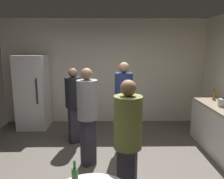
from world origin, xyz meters
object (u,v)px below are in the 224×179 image
object	(u,v)px
kettle	(223,103)
person_in_gray_shirt	(88,110)
refrigerator	(33,92)
beer_bottle_on_counter	(214,96)
person_in_olive_shirt	(128,136)
person_in_black_shirt	(74,100)
beer_bottle_green	(75,175)
person_in_navy_shirt	(124,99)

from	to	relation	value
kettle	person_in_gray_shirt	world-z (taller)	person_in_gray_shirt
refrigerator	beer_bottle_on_counter	world-z (taller)	refrigerator
refrigerator	beer_bottle_on_counter	size ratio (longest dim) A/B	7.83
refrigerator	person_in_olive_shirt	distance (m)	3.54
beer_bottle_on_counter	person_in_black_shirt	bearing A→B (deg)	-178.37
kettle	beer_bottle_green	xyz separation A→B (m)	(-2.45, -2.08, -0.15)
kettle	person_in_olive_shirt	world-z (taller)	person_in_olive_shirt
person_in_navy_shirt	person_in_gray_shirt	world-z (taller)	person_in_navy_shirt
kettle	beer_bottle_on_counter	world-z (taller)	beer_bottle_on_counter
kettle	beer_bottle_on_counter	xyz separation A→B (m)	(0.09, 0.53, 0.01)
beer_bottle_green	person_in_gray_shirt	size ratio (longest dim) A/B	0.14
person_in_black_shirt	person_in_olive_shirt	bearing A→B (deg)	-4.64
refrigerator	beer_bottle_green	bearing A→B (deg)	-65.78
person_in_gray_shirt	person_in_olive_shirt	xyz separation A→B (m)	(0.58, -1.03, -0.02)
person_in_olive_shirt	kettle	bearing A→B (deg)	145.83
refrigerator	kettle	bearing A→B (deg)	-18.94
person_in_black_shirt	kettle	bearing A→B (deg)	50.24
person_in_gray_shirt	person_in_olive_shirt	distance (m)	1.18
beer_bottle_green	person_in_black_shirt	world-z (taller)	person_in_black_shirt
person_in_navy_shirt	person_in_olive_shirt	world-z (taller)	person_in_navy_shirt
beer_bottle_on_counter	refrigerator	bearing A→B (deg)	168.38
person_in_navy_shirt	kettle	bearing A→B (deg)	81.51
beer_bottle_green	person_in_navy_shirt	bearing A→B (deg)	74.90
refrigerator	person_in_black_shirt	distance (m)	1.48
beer_bottle_on_counter	beer_bottle_green	distance (m)	3.65
beer_bottle_on_counter	person_in_navy_shirt	size ratio (longest dim) A/B	0.13
person_in_gray_shirt	person_in_olive_shirt	world-z (taller)	person_in_gray_shirt
person_in_navy_shirt	person_in_olive_shirt	xyz separation A→B (m)	(-0.06, -1.63, -0.06)
beer_bottle_on_counter	person_in_gray_shirt	xyz separation A→B (m)	(-2.57, -0.98, -0.01)
kettle	person_in_gray_shirt	xyz separation A→B (m)	(-2.48, -0.45, 0.00)
refrigerator	person_in_olive_shirt	xyz separation A→B (m)	(2.10, -2.85, 0.05)
person_in_gray_shirt	person_in_black_shirt	size ratio (longest dim) A/B	1.05
beer_bottle_on_counter	person_in_navy_shirt	xyz separation A→B (m)	(-1.94, -0.38, 0.02)
kettle	person_in_gray_shirt	bearing A→B (deg)	-169.76
person_in_olive_shirt	person_in_black_shirt	size ratio (longest dim) A/B	1.03
person_in_black_shirt	beer_bottle_on_counter	bearing A→B (deg)	60.82
refrigerator	person_in_black_shirt	world-z (taller)	refrigerator
beer_bottle_on_counter	person_in_gray_shirt	size ratio (longest dim) A/B	0.14
refrigerator	person_in_gray_shirt	world-z (taller)	refrigerator
beer_bottle_on_counter	person_in_black_shirt	size ratio (longest dim) A/B	0.15
beer_bottle_green	refrigerator	bearing A→B (deg)	114.22
beer_bottle_on_counter	beer_bottle_green	xyz separation A→B (m)	(-2.54, -2.61, -0.17)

